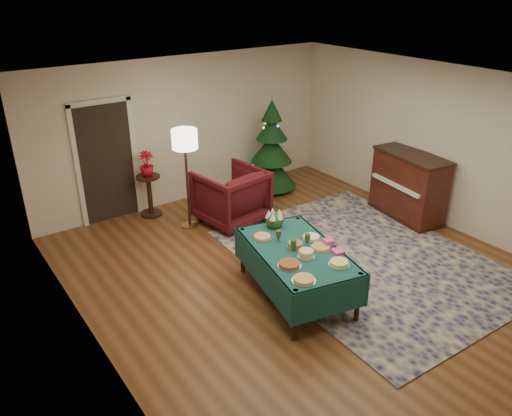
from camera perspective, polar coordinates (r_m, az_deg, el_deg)
room_shell at (r=6.72m, az=6.61°, el=2.04°), size 7.00×7.00×7.00m
doorway at (r=8.91m, az=-16.74°, el=5.26°), size 1.08×0.04×2.16m
rug at (r=7.86m, az=12.36°, el=-5.75°), size 3.36×4.32×0.02m
buffet_table at (r=6.64m, az=4.65°, el=-5.80°), size 1.42×1.99×0.70m
platter_0 at (r=5.93m, az=5.48°, el=-8.14°), size 0.29×0.29×0.04m
platter_1 at (r=6.29m, az=9.47°, el=-6.24°), size 0.27×0.27×0.06m
platter_2 at (r=6.20m, az=3.83°, el=-6.45°), size 0.30×0.30×0.05m
platter_3 at (r=6.39m, az=5.74°, el=-5.24°), size 0.22×0.22×0.10m
platter_4 at (r=6.61m, az=7.42°, el=-4.47°), size 0.28×0.28×0.04m
platter_5 at (r=6.61m, az=4.51°, el=-4.22°), size 0.23×0.23×0.07m
platter_6 at (r=6.84m, az=6.33°, el=-3.33°), size 0.26×0.26×0.04m
platter_7 at (r=6.81m, az=0.72°, el=-3.32°), size 0.27×0.27×0.04m
goblet_0 at (r=6.70m, az=2.58°, el=-3.17°), size 0.08×0.08×0.16m
goblet_1 at (r=6.64m, az=5.90°, el=-3.57°), size 0.08×0.08×0.16m
goblet_2 at (r=6.48m, az=4.31°, el=-4.27°), size 0.08×0.08×0.16m
napkin_stack at (r=6.55m, az=9.35°, el=-4.92°), size 0.17×0.17×0.04m
gift_box at (r=6.68m, az=8.22°, el=-3.95°), size 0.13×0.13×0.09m
centerpiece at (r=7.06m, az=2.13°, el=-1.28°), size 0.25×0.25×0.29m
armchair at (r=8.63m, az=-2.88°, el=1.67°), size 1.16×1.10×1.07m
floor_lamp at (r=8.18m, az=-8.12°, el=7.11°), size 0.42×0.42×1.73m
side_table at (r=9.12m, az=-12.04°, el=1.32°), size 0.42×0.42×0.76m
potted_plant at (r=8.93m, az=-12.33°, el=4.34°), size 0.25×0.45×0.25m
christmas_tree at (r=9.89m, az=1.77°, el=6.61°), size 1.26×1.26×1.83m
piano at (r=9.18m, az=17.00°, el=2.35°), size 0.81×1.44×1.18m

